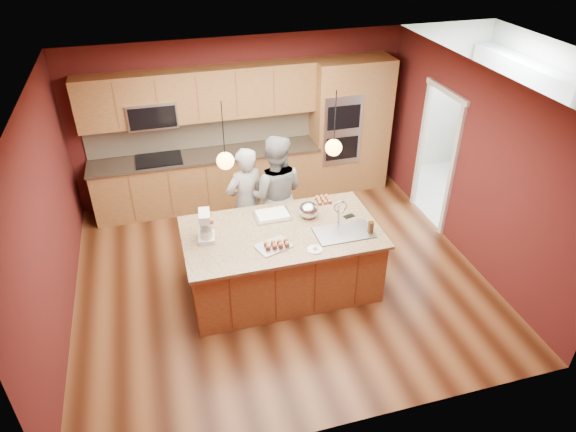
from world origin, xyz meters
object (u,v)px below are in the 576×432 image
object	(u,v)px
island	(283,259)
mixing_bowl	(309,210)
person_right	(275,194)
person_left	(246,202)
stand_mixer	(206,228)

from	to	relation	value
island	mixing_bowl	size ratio (longest dim) A/B	9.54
island	mixing_bowl	xyz separation A→B (m)	(0.42, 0.23, 0.55)
person_right	mixing_bowl	size ratio (longest dim) A/B	6.88
mixing_bowl	person_left	bearing A→B (deg)	134.28
person_right	stand_mixer	world-z (taller)	person_right
person_left	stand_mixer	world-z (taller)	person_left
person_right	stand_mixer	xyz separation A→B (m)	(-1.10, -0.86, 0.19)
island	person_left	xyz separation A→B (m)	(-0.29, 0.95, 0.37)
person_left	stand_mixer	bearing A→B (deg)	32.45
island	stand_mixer	xyz separation A→B (m)	(-0.96, 0.09, 0.61)
island	person_right	bearing A→B (deg)	81.44
island	stand_mixer	distance (m)	1.14
island	mixing_bowl	distance (m)	0.73
island	person_left	bearing A→B (deg)	106.68
person_left	person_right	world-z (taller)	person_right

